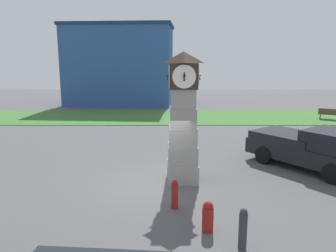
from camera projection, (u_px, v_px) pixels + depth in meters
ground_plane at (157, 184)px, 12.62m from camera, size 82.18×82.18×0.00m
clock_tower at (184, 121)px, 12.51m from camera, size 1.32×1.30×5.00m
bollard_near_tower at (244, 229)px, 8.17m from camera, size 0.21×0.21×1.10m
bollard_mid_row at (208, 216)px, 9.04m from camera, size 0.32×0.32×0.89m
bollard_far_row at (175, 194)px, 10.44m from camera, size 0.23×0.23×0.97m
pickup_truck at (311, 148)px, 14.26m from camera, size 4.94×5.52×1.85m
bench at (330, 113)px, 26.01m from camera, size 1.66×1.24×0.90m
warehouse_blue_far at (121, 65)px, 35.00m from camera, size 11.68×7.18×8.35m
grass_verge_far at (135, 117)px, 27.39m from camera, size 49.31×7.32×0.04m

